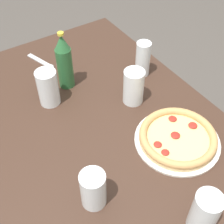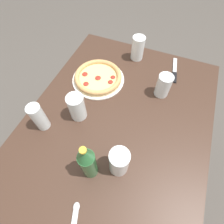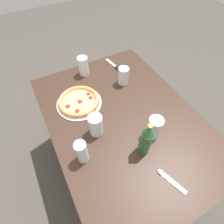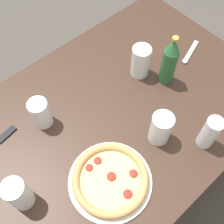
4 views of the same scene
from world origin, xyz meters
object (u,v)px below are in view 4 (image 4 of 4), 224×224
glass_orange_juice (41,114)px  spoon (189,54)px  glass_iced_tea (140,63)px  beer_bottle (169,61)px  pizza_pepperoni (110,179)px  glass_mango_juice (160,129)px  glass_cola (209,134)px  glass_water (19,195)px

glass_orange_juice → spoon: glass_orange_juice is taller
glass_iced_tea → glass_orange_juice: bearing=-9.1°
beer_bottle → pizza_pepperoni: bearing=20.8°
pizza_pepperoni → glass_mango_juice: size_ratio=2.09×
glass_iced_tea → beer_bottle: beer_bottle is taller
glass_cola → glass_mango_juice: 0.18m
pizza_pepperoni → glass_iced_tea: 0.51m
glass_orange_juice → beer_bottle: size_ratio=0.52×
glass_water → glass_mango_juice: (-0.52, 0.14, -0.00)m
glass_water → glass_iced_tea: bearing=-168.7°
glass_mango_juice → glass_orange_juice: bearing=-50.3°
glass_orange_juice → spoon: (-0.71, 0.15, -0.05)m
glass_water → glass_mango_juice: size_ratio=1.02×
glass_orange_juice → beer_bottle: 0.55m
glass_iced_tea → pizza_pepperoni: bearing=33.9°
glass_mango_juice → beer_bottle: (-0.23, -0.17, 0.05)m
pizza_pepperoni → glass_water: 0.31m
beer_bottle → glass_water: bearing=2.7°
pizza_pepperoni → glass_water: glass_water is taller
pizza_pepperoni → glass_cola: size_ratio=1.93×
glass_cola → beer_bottle: size_ratio=0.62×
glass_mango_juice → glass_water: bearing=-15.1°
glass_orange_juice → pizza_pepperoni: bearing=95.9°
glass_water → spoon: 0.94m
glass_orange_juice → beer_bottle: (-0.52, 0.18, 0.06)m
beer_bottle → glass_iced_tea: bearing=-61.1°
glass_water → beer_bottle: beer_bottle is taller
pizza_pepperoni → glass_water: (0.26, -0.15, 0.04)m
glass_iced_tea → spoon: (-0.25, 0.08, -0.06)m
glass_cola → glass_orange_juice: bearing=-49.7°
glass_mango_juice → beer_bottle: 0.29m
glass_cola → glass_orange_juice: (0.41, -0.48, -0.01)m
glass_water → spoon: bearing=-176.4°
glass_water → glass_orange_juice: bearing=-137.0°
glass_water → spoon: size_ratio=0.90×
spoon → glass_water: bearing=3.6°
glass_mango_juice → glass_orange_juice: 0.46m
glass_water → glass_iced_tea: (-0.69, -0.14, 0.00)m
pizza_pepperoni → beer_bottle: beer_bottle is taller
glass_water → glass_iced_tea: glass_iced_tea is taller
pizza_pepperoni → glass_iced_tea: glass_iced_tea is taller
glass_water → beer_bottle: bearing=-177.3°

